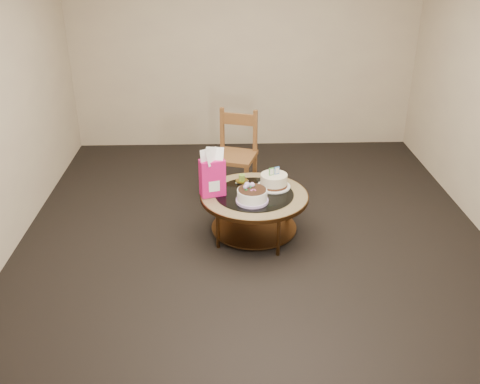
{
  "coord_description": "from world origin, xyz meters",
  "views": [
    {
      "loc": [
        -0.28,
        -4.48,
        2.69
      ],
      "look_at": [
        -0.13,
        0.02,
        0.47
      ],
      "focal_mm": 40.0,
      "sensor_mm": 36.0,
      "label": 1
    }
  ],
  "objects_px": {
    "decorated_cake": "(252,196)",
    "dining_chair": "(235,154)",
    "gift_bag": "(212,173)",
    "cream_cake": "(274,181)",
    "coffee_table": "(254,201)"
  },
  "relations": [
    {
      "from": "gift_bag",
      "to": "coffee_table",
      "type": "bearing_deg",
      "value": -15.83
    },
    {
      "from": "cream_cake",
      "to": "decorated_cake",
      "type": "bearing_deg",
      "value": -151.3
    },
    {
      "from": "coffee_table",
      "to": "decorated_cake",
      "type": "xyz_separation_m",
      "value": [
        -0.03,
        -0.16,
        0.14
      ]
    },
    {
      "from": "decorated_cake",
      "to": "cream_cake",
      "type": "bearing_deg",
      "value": 53.36
    },
    {
      "from": "decorated_cake",
      "to": "gift_bag",
      "type": "xyz_separation_m",
      "value": [
        -0.36,
        0.16,
        0.17
      ]
    },
    {
      "from": "decorated_cake",
      "to": "cream_cake",
      "type": "height_order",
      "value": "cream_cake"
    },
    {
      "from": "decorated_cake",
      "to": "dining_chair",
      "type": "relative_size",
      "value": 0.31
    },
    {
      "from": "coffee_table",
      "to": "dining_chair",
      "type": "height_order",
      "value": "dining_chair"
    },
    {
      "from": "gift_bag",
      "to": "dining_chair",
      "type": "relative_size",
      "value": 0.48
    },
    {
      "from": "cream_cake",
      "to": "dining_chair",
      "type": "relative_size",
      "value": 0.34
    },
    {
      "from": "coffee_table",
      "to": "cream_cake",
      "type": "bearing_deg",
      "value": 36.43
    },
    {
      "from": "cream_cake",
      "to": "dining_chair",
      "type": "xyz_separation_m",
      "value": [
        -0.35,
        0.78,
        -0.04
      ]
    },
    {
      "from": "dining_chair",
      "to": "gift_bag",
      "type": "bearing_deg",
      "value": -86.98
    },
    {
      "from": "coffee_table",
      "to": "gift_bag",
      "type": "height_order",
      "value": "gift_bag"
    },
    {
      "from": "decorated_cake",
      "to": "gift_bag",
      "type": "distance_m",
      "value": 0.43
    }
  ]
}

